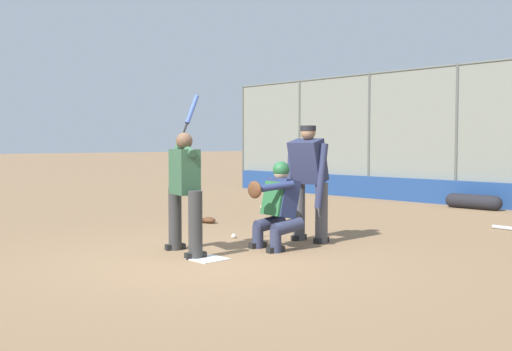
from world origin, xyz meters
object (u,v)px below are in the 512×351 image
object	(u,v)px
catcher_behind_plate	(277,204)
equipment_bag_dugout_side	(473,202)
fielding_glove_on_dirt	(208,220)
batter_at_plate	(185,188)
umpire_home	(308,179)
spare_bat_near_backstop	(510,228)
baseball_loose	(234,236)

from	to	relation	value
catcher_behind_plate	equipment_bag_dugout_side	distance (m)	7.02
catcher_behind_plate	fielding_glove_on_dirt	world-z (taller)	catcher_behind_plate
batter_at_plate	umpire_home	xyz separation A→B (m)	(-0.48, -1.98, 0.06)
catcher_behind_plate	equipment_bag_dugout_side	size ratio (longest dim) A/B	0.92
catcher_behind_plate	equipment_bag_dugout_side	bearing A→B (deg)	-76.92
spare_bat_near_backstop	umpire_home	bearing A→B (deg)	69.30
fielding_glove_on_dirt	baseball_loose	world-z (taller)	fielding_glove_on_dirt
equipment_bag_dugout_side	umpire_home	bearing A→B (deg)	94.51
batter_at_plate	fielding_glove_on_dirt	size ratio (longest dim) A/B	6.93
batter_at_plate	catcher_behind_plate	size ratio (longest dim) A/B	1.77
batter_at_plate	umpire_home	distance (m)	2.03
batter_at_plate	equipment_bag_dugout_side	world-z (taller)	batter_at_plate
catcher_behind_plate	batter_at_plate	bearing A→B (deg)	71.52
batter_at_plate	baseball_loose	distance (m)	1.70
baseball_loose	fielding_glove_on_dirt	bearing A→B (deg)	-25.96
equipment_bag_dugout_side	batter_at_plate	bearing A→B (deg)	90.08
umpire_home	fielding_glove_on_dirt	bearing A→B (deg)	-11.99
fielding_glove_on_dirt	baseball_loose	distance (m)	1.88
catcher_behind_plate	baseball_loose	distance (m)	1.31
fielding_glove_on_dirt	baseball_loose	bearing A→B (deg)	154.04
catcher_behind_plate	baseball_loose	bearing A→B (deg)	-0.74
baseball_loose	equipment_bag_dugout_side	distance (m)	6.82
batter_at_plate	baseball_loose	world-z (taller)	batter_at_plate
batter_at_plate	catcher_behind_plate	distance (m)	1.34
catcher_behind_plate	spare_bat_near_backstop	xyz separation A→B (m)	(-1.46, -4.25, -0.62)
umpire_home	spare_bat_near_backstop	xyz separation A→B (m)	(-1.58, -3.45, -0.93)
batter_at_plate	baseball_loose	size ratio (longest dim) A/B	29.94
baseball_loose	equipment_bag_dugout_side	bearing A→B (deg)	-94.57
spare_bat_near_backstop	equipment_bag_dugout_side	xyz separation A→B (m)	(2.06, -2.73, 0.14)
umpire_home	fielding_glove_on_dirt	size ratio (longest dim) A/B	5.59
batter_at_plate	baseball_loose	bearing A→B (deg)	-53.36
fielding_glove_on_dirt	batter_at_plate	bearing A→B (deg)	135.85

